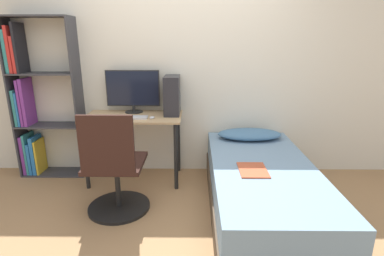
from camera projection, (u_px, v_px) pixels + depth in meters
ground_plane at (175, 234)px, 2.54m from camera, size 14.00×14.00×0.00m
wall_back at (181, 70)px, 3.50m from camera, size 8.00×0.05×2.50m
desk at (134, 127)px, 3.37m from camera, size 1.08×0.58×0.77m
bookshelf at (34, 104)px, 3.47m from camera, size 0.76×0.28×1.83m
office_chair at (115, 175)px, 2.76m from camera, size 0.59×0.59×1.00m
bed at (261, 189)px, 2.79m from camera, size 0.95×2.00×0.49m
pillow at (249, 134)px, 3.41m from camera, size 0.72×0.36×0.11m
magazine at (253, 170)px, 2.59m from camera, size 0.24×0.32×0.01m
monitor at (133, 90)px, 3.43m from camera, size 0.62×0.21×0.49m
keyboard at (131, 117)px, 3.22m from camera, size 0.35×0.12×0.02m
pc_tower at (172, 95)px, 3.36m from camera, size 0.17×0.35×0.43m
mouse at (152, 117)px, 3.22m from camera, size 0.06×0.09×0.02m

